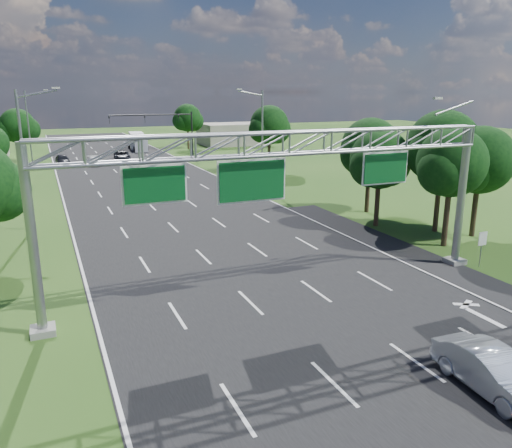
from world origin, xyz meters
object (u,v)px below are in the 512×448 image
sign_gantry (288,156)px  box_truck (137,142)px  traffic_signal (169,125)px  silver_sedan (492,372)px  regulatory_sign (482,242)px

sign_gantry → box_truck: sign_gantry is taller
traffic_signal → silver_sedan: 63.78m
sign_gantry → traffic_signal: 53.51m
sign_gantry → regulatory_sign: sign_gantry is taller
regulatory_sign → traffic_signal: size_ratio=0.17×
regulatory_sign → silver_sedan: (-9.54, -9.43, -0.78)m
regulatory_sign → traffic_signal: 54.37m
silver_sedan → box_truck: bearing=91.3°
sign_gantry → box_truck: 68.30m
traffic_signal → regulatory_sign: bearing=-84.8°
traffic_signal → box_truck: size_ratio=1.53×
regulatory_sign → traffic_signal: traffic_signal is taller
traffic_signal → sign_gantry: bearing=-97.7°
traffic_signal → box_truck: traffic_signal is taller
traffic_signal → silver_sedan: size_ratio=2.74×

